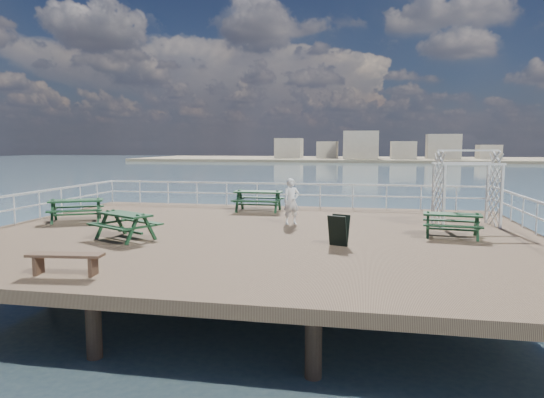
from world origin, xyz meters
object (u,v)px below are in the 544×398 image
at_px(picnic_table_d, 125,220).
at_px(picnic_table_b, 258,197).
at_px(picnic_table_a, 76,206).
at_px(picnic_table_c, 452,220).
at_px(flat_bench_near, 65,259).
at_px(trellis_arbor, 467,192).
at_px(person, 291,201).

bearing_deg(picnic_table_d, picnic_table_b, 96.51).
relative_size(picnic_table_a, picnic_table_b, 1.17).
distance_m(picnic_table_c, picnic_table_d, 10.01).
xyz_separation_m(picnic_table_b, flat_bench_near, (-1.92, -10.83, -0.27)).
bearing_deg(picnic_table_d, trellis_arbor, 50.78).
distance_m(picnic_table_d, trellis_arbor, 11.56).
bearing_deg(picnic_table_d, picnic_table_a, 168.61).
height_order(picnic_table_b, picnic_table_d, picnic_table_b).
xyz_separation_m(picnic_table_c, picnic_table_d, (-9.77, -2.19, 0.04)).
relative_size(picnic_table_d, trellis_arbor, 0.86).
height_order(picnic_table_b, picnic_table_c, picnic_table_b).
height_order(picnic_table_a, person, person).
xyz_separation_m(picnic_table_b, picnic_table_c, (7.15, -4.59, -0.10)).
relative_size(flat_bench_near, trellis_arbor, 0.63).
bearing_deg(flat_bench_near, trellis_arbor, 34.41).
bearing_deg(picnic_table_d, flat_bench_near, -52.51).
xyz_separation_m(flat_bench_near, person, (3.82, 7.72, 0.46)).
distance_m(picnic_table_c, person, 5.46).
distance_m(picnic_table_b, picnic_table_d, 7.27).
bearing_deg(person, picnic_table_a, 156.34).
bearing_deg(flat_bench_near, picnic_table_c, 28.03).
height_order(picnic_table_c, trellis_arbor, trellis_arbor).
height_order(picnic_table_a, picnic_table_c, picnic_table_a).
bearing_deg(flat_bench_near, picnic_table_a, 114.75).
distance_m(picnic_table_b, trellis_arbor, 8.32).
xyz_separation_m(picnic_table_a, trellis_arbor, (14.05, 1.76, 0.60)).
relative_size(picnic_table_b, picnic_table_c, 1.09).
distance_m(picnic_table_a, person, 8.02).
relative_size(picnic_table_a, trellis_arbor, 0.89).
relative_size(picnic_table_b, person, 1.23).
relative_size(picnic_table_a, picnic_table_c, 1.28).
relative_size(picnic_table_b, picnic_table_d, 0.88).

